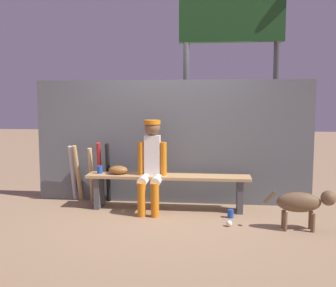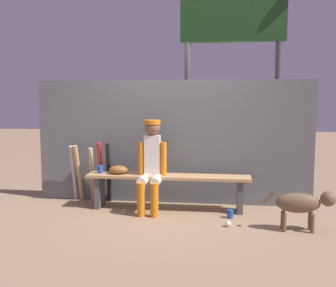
{
  "view_description": "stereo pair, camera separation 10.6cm",
  "coord_description": "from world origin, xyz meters",
  "px_view_note": "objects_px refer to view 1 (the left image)",
  "views": [
    {
      "loc": [
        0.63,
        -5.47,
        1.54
      ],
      "look_at": [
        0.0,
        0.0,
        0.95
      ],
      "focal_mm": 42.28,
      "sensor_mm": 36.0,
      "label": 1
    },
    {
      "loc": [
        0.74,
        -5.46,
        1.54
      ],
      "look_at": [
        0.0,
        0.0,
        0.95
      ],
      "focal_mm": 42.28,
      "sensor_mm": 36.0,
      "label": 2
    }
  ],
  "objects_px": {
    "cup_on_ground": "(231,214)",
    "player_seated": "(151,162)",
    "bat_aluminum_red": "(100,172)",
    "bat_wood_natural": "(91,175)",
    "scoreboard": "(235,46)",
    "dog": "(304,203)",
    "dugout_bench": "(168,183)",
    "baseball_glove": "(118,170)",
    "bat_wood_tan": "(78,173)",
    "cup_on_bench": "(100,170)",
    "baseball": "(229,223)",
    "bat_aluminum_silver": "(73,173)",
    "bat_aluminum_black": "(108,173)"
  },
  "relations": [
    {
      "from": "cup_on_ground",
      "to": "player_seated",
      "type": "bearing_deg",
      "value": 169.98
    },
    {
      "from": "bat_aluminum_red",
      "to": "bat_wood_natural",
      "type": "relative_size",
      "value": 1.13
    },
    {
      "from": "scoreboard",
      "to": "dog",
      "type": "relative_size",
      "value": 4.16
    },
    {
      "from": "dugout_bench",
      "to": "baseball_glove",
      "type": "relative_size",
      "value": 8.26
    },
    {
      "from": "bat_aluminum_red",
      "to": "bat_wood_tan",
      "type": "relative_size",
      "value": 1.06
    },
    {
      "from": "baseball_glove",
      "to": "cup_on_bench",
      "type": "bearing_deg",
      "value": 176.16
    },
    {
      "from": "cup_on_ground",
      "to": "dog",
      "type": "bearing_deg",
      "value": -26.03
    },
    {
      "from": "player_seated",
      "to": "baseball",
      "type": "height_order",
      "value": "player_seated"
    },
    {
      "from": "dugout_bench",
      "to": "bat_wood_natural",
      "type": "distance_m",
      "value": 1.26
    },
    {
      "from": "baseball_glove",
      "to": "bat_wood_tan",
      "type": "xyz_separation_m",
      "value": [
        -0.7,
        0.28,
        -0.12
      ]
    },
    {
      "from": "dugout_bench",
      "to": "bat_aluminum_silver",
      "type": "xyz_separation_m",
      "value": [
        -1.51,
        0.31,
        0.05
      ]
    },
    {
      "from": "bat_aluminum_silver",
      "to": "scoreboard",
      "type": "distance_m",
      "value": 3.3
    },
    {
      "from": "bat_wood_natural",
      "to": "baseball",
      "type": "bearing_deg",
      "value": -25.67
    },
    {
      "from": "bat_aluminum_red",
      "to": "scoreboard",
      "type": "xyz_separation_m",
      "value": [
        2.04,
        0.92,
        1.96
      ]
    },
    {
      "from": "player_seated",
      "to": "bat_wood_tan",
      "type": "height_order",
      "value": "player_seated"
    },
    {
      "from": "dugout_bench",
      "to": "player_seated",
      "type": "relative_size",
      "value": 1.81
    },
    {
      "from": "baseball_glove",
      "to": "bat_aluminum_red",
      "type": "height_order",
      "value": "bat_aluminum_red"
    },
    {
      "from": "baseball_glove",
      "to": "bat_wood_tan",
      "type": "height_order",
      "value": "bat_wood_tan"
    },
    {
      "from": "cup_on_bench",
      "to": "dog",
      "type": "xyz_separation_m",
      "value": [
        2.7,
        -0.73,
        -0.22
      ]
    },
    {
      "from": "player_seated",
      "to": "bat_wood_tan",
      "type": "relative_size",
      "value": 1.43
    },
    {
      "from": "player_seated",
      "to": "bat_aluminum_red",
      "type": "relative_size",
      "value": 1.36
    },
    {
      "from": "bat_aluminum_silver",
      "to": "bat_wood_tan",
      "type": "bearing_deg",
      "value": -15.87
    },
    {
      "from": "baseball_glove",
      "to": "bat_aluminum_silver",
      "type": "distance_m",
      "value": 0.86
    },
    {
      "from": "bat_aluminum_black",
      "to": "bat_aluminum_red",
      "type": "distance_m",
      "value": 0.13
    },
    {
      "from": "bat_wood_tan",
      "to": "scoreboard",
      "type": "relative_size",
      "value": 0.25
    },
    {
      "from": "bat_wood_natural",
      "to": "cup_on_bench",
      "type": "relative_size",
      "value": 7.61
    },
    {
      "from": "bat_wood_tan",
      "to": "bat_aluminum_red",
      "type": "bearing_deg",
      "value": -2.24
    },
    {
      "from": "player_seated",
      "to": "cup_on_ground",
      "type": "bearing_deg",
      "value": -10.02
    },
    {
      "from": "baseball",
      "to": "bat_aluminum_black",
      "type": "bearing_deg",
      "value": 152.14
    },
    {
      "from": "bat_wood_natural",
      "to": "baseball",
      "type": "xyz_separation_m",
      "value": [
        2.06,
        -0.99,
        -0.38
      ]
    },
    {
      "from": "bat_aluminum_silver",
      "to": "baseball",
      "type": "bearing_deg",
      "value": -22.73
    },
    {
      "from": "baseball",
      "to": "dog",
      "type": "relative_size",
      "value": 0.09
    },
    {
      "from": "bat_aluminum_black",
      "to": "bat_wood_tan",
      "type": "distance_m",
      "value": 0.48
    },
    {
      "from": "scoreboard",
      "to": "bat_aluminum_black",
      "type": "bearing_deg",
      "value": -154.06
    },
    {
      "from": "dugout_bench",
      "to": "scoreboard",
      "type": "xyz_separation_m",
      "value": [
        0.96,
        1.19,
        2.04
      ]
    },
    {
      "from": "bat_aluminum_silver",
      "to": "cup_on_bench",
      "type": "relative_size",
      "value": 8.01
    },
    {
      "from": "bat_aluminum_red",
      "to": "dog",
      "type": "distance_m",
      "value": 2.95
    },
    {
      "from": "bat_aluminum_silver",
      "to": "baseball_glove",
      "type": "bearing_deg",
      "value": -21.32
    },
    {
      "from": "dugout_bench",
      "to": "player_seated",
      "type": "distance_m",
      "value": 0.4
    },
    {
      "from": "baseball_glove",
      "to": "baseball",
      "type": "xyz_separation_m",
      "value": [
        1.56,
        -0.67,
        -0.52
      ]
    },
    {
      "from": "dugout_bench",
      "to": "bat_wood_tan",
      "type": "bearing_deg",
      "value": 168.71
    },
    {
      "from": "baseball_glove",
      "to": "bat_aluminum_silver",
      "type": "xyz_separation_m",
      "value": [
        -0.79,
        0.31,
        -0.12
      ]
    },
    {
      "from": "bat_aluminum_red",
      "to": "bat_aluminum_silver",
      "type": "bearing_deg",
      "value": 174.83
    },
    {
      "from": "dog",
      "to": "cup_on_bench",
      "type": "bearing_deg",
      "value": 164.86
    },
    {
      "from": "bat_wood_natural",
      "to": "baseball",
      "type": "height_order",
      "value": "bat_wood_natural"
    },
    {
      "from": "bat_wood_tan",
      "to": "cup_on_ground",
      "type": "xyz_separation_m",
      "value": [
        2.29,
        -0.59,
        -0.39
      ]
    },
    {
      "from": "dog",
      "to": "bat_aluminum_silver",
      "type": "bearing_deg",
      "value": 162.38
    },
    {
      "from": "cup_on_ground",
      "to": "baseball",
      "type": "bearing_deg",
      "value": -94.91
    },
    {
      "from": "bat_wood_natural",
      "to": "bat_wood_tan",
      "type": "height_order",
      "value": "bat_wood_tan"
    },
    {
      "from": "cup_on_ground",
      "to": "cup_on_bench",
      "type": "xyz_separation_m",
      "value": [
        -1.87,
        0.32,
        0.5
      ]
    }
  ]
}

